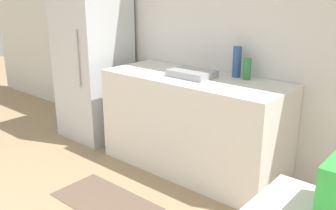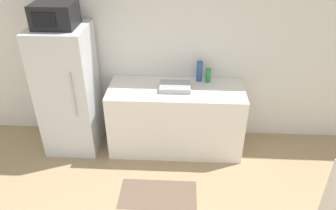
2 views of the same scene
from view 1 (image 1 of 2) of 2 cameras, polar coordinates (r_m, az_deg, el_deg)
The scene contains 7 objects.
wall_back at distance 3.71m, azimuth 4.70°, elevation 12.01°, with size 8.00×0.06×2.60m, color silver.
refrigerator at distance 4.28m, azimuth -11.25°, elevation 6.18°, with size 0.67×0.67×1.67m.
counter at distance 3.47m, azimuth 3.82°, elevation -2.87°, with size 1.72×0.69×0.89m, color silver.
sink_basin at distance 3.33m, azimuth 3.66°, elevation 4.83°, with size 0.39×0.28×0.06m, color #9EA3A8.
bottle_tall at distance 3.35m, azimuth 10.46°, elevation 6.48°, with size 0.08×0.08×0.27m, color #2D4C8C.
bottle_short at distance 3.28m, azimuth 11.95°, elevation 5.42°, with size 0.07×0.07×0.19m, color #2D7F42.
kitchen_rug at distance 3.15m, azimuth -9.47°, elevation -14.27°, with size 0.89×0.46×0.01m, color brown.
Camera 1 is at (2.16, 0.22, 1.66)m, focal length 40.00 mm.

